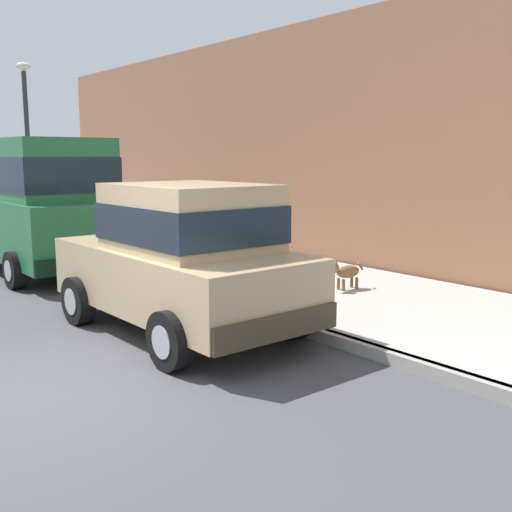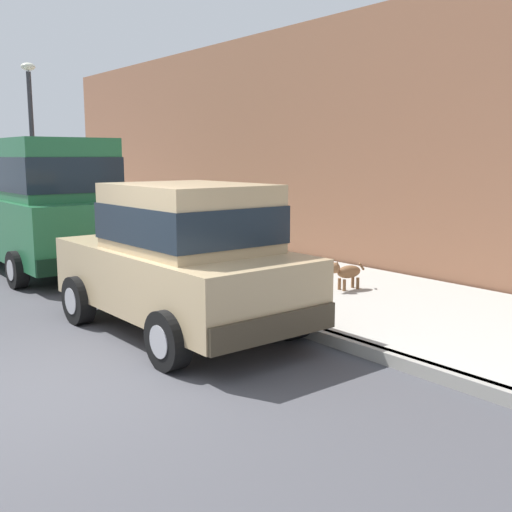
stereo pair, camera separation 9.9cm
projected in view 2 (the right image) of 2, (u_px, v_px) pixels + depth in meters
ground_plane at (42, 390)px, 5.81m from camera, size 80.00×80.00×0.00m
curb at (293, 326)px, 7.74m from camera, size 0.16×64.00×0.14m
sidewalk at (385, 305)px, 8.84m from camera, size 3.60×64.00×0.14m
car_tan_hatchback at (183, 257)px, 7.55m from camera, size 2.00×3.83×1.88m
car_green_van at (40, 198)px, 11.79m from camera, size 2.15×4.91×2.52m
dog_brown at (346, 272)px, 9.47m from camera, size 0.76×0.25×0.49m
fire_hydrant at (172, 254)px, 10.87m from camera, size 0.34×0.24×0.72m
street_lamp at (32, 129)px, 15.76m from camera, size 0.36×0.36×4.42m
building_facade at (274, 146)px, 13.66m from camera, size 0.50×20.00×4.87m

